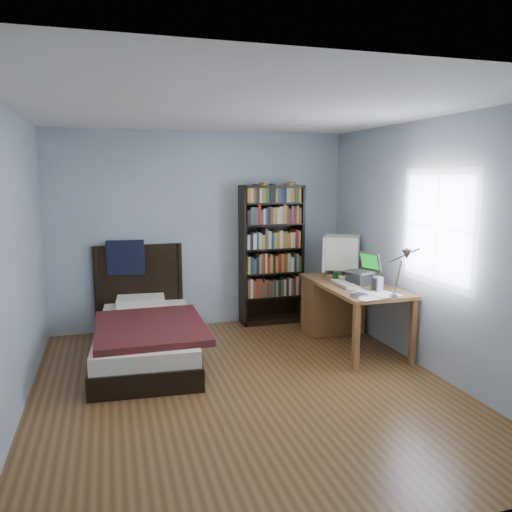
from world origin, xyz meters
name	(u,v)px	position (x,y,z in m)	size (l,w,h in m)	color
room	(247,254)	(0.03, 0.00, 1.25)	(4.20, 4.24, 2.50)	#573619
desk	(337,302)	(1.50, 1.19, 0.41)	(0.75, 1.50, 0.73)	brown
crt_monitor	(340,253)	(1.56, 1.26, 1.01)	(0.61, 0.55, 0.50)	beige
laptop	(360,275)	(1.56, 0.74, 0.83)	(0.37, 0.35, 0.36)	#2D2D30
desk_lamp	(405,259)	(1.47, -0.27, 1.19)	(0.22, 0.48, 0.57)	#99999E
keyboard	(345,284)	(1.37, 0.72, 0.75)	(0.17, 0.44, 0.03)	#BCB19D
speaker	(378,284)	(1.56, 0.35, 0.81)	(0.08, 0.08, 0.16)	gray
soda_can	(336,276)	(1.37, 0.97, 0.79)	(0.07, 0.07, 0.12)	#073308
mouse	(342,278)	(1.49, 1.05, 0.75)	(0.06, 0.11, 0.04)	silver
phone_silver	(351,291)	(1.29, 0.43, 0.74)	(0.04, 0.09, 0.02)	#B7B7BC
phone_grey	(355,293)	(1.27, 0.31, 0.74)	(0.04, 0.09, 0.02)	gray
external_drive	(359,295)	(1.26, 0.20, 0.74)	(0.13, 0.13, 0.03)	gray
bookshelf	(271,255)	(0.90, 1.94, 0.92)	(0.82, 0.30, 1.82)	black
bed	(145,333)	(-0.81, 1.13, 0.26)	(1.17, 2.14, 1.16)	black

